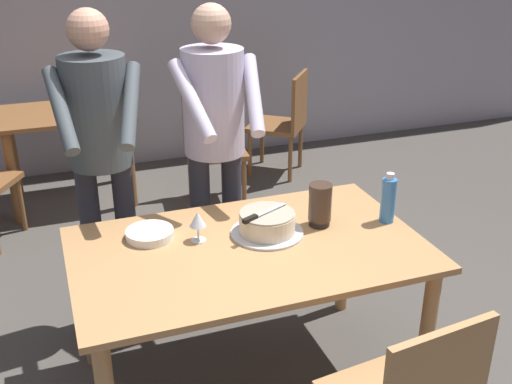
{
  "coord_description": "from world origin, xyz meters",
  "views": [
    {
      "loc": [
        -0.79,
        -2.29,
        2.1
      ],
      "look_at": [
        0.12,
        0.24,
        0.9
      ],
      "focal_mm": 43.46,
      "sensor_mm": 36.0,
      "label": 1
    }
  ],
  "objects_px": {
    "person_cutting_cake": "(215,130)",
    "background_chair_1": "(285,120)",
    "cake_knife": "(256,216)",
    "background_chair_2": "(214,141)",
    "cake_on_platter": "(267,224)",
    "background_table": "(67,132)",
    "water_bottle": "(388,199)",
    "person_standing_beside": "(100,141)",
    "hurricane_lamp": "(320,205)",
    "plate_stack": "(150,234)",
    "wine_glass_near": "(198,220)",
    "main_dining_table": "(249,267)"
  },
  "relations": [
    {
      "from": "cake_knife",
      "to": "background_chair_2",
      "type": "distance_m",
      "value": 2.15
    },
    {
      "from": "water_bottle",
      "to": "person_standing_beside",
      "type": "height_order",
      "value": "person_standing_beside"
    },
    {
      "from": "hurricane_lamp",
      "to": "person_cutting_cake",
      "type": "height_order",
      "value": "person_cutting_cake"
    },
    {
      "from": "person_standing_beside",
      "to": "background_chair_1",
      "type": "height_order",
      "value": "person_standing_beside"
    },
    {
      "from": "cake_on_platter",
      "to": "background_table",
      "type": "distance_m",
      "value": 2.53
    },
    {
      "from": "cake_knife",
      "to": "wine_glass_near",
      "type": "bearing_deg",
      "value": 163.14
    },
    {
      "from": "cake_knife",
      "to": "water_bottle",
      "type": "relative_size",
      "value": 1.01
    },
    {
      "from": "main_dining_table",
      "to": "plate_stack",
      "type": "bearing_deg",
      "value": 149.72
    },
    {
      "from": "wine_glass_near",
      "to": "background_chair_1",
      "type": "relative_size",
      "value": 0.16
    },
    {
      "from": "cake_on_platter",
      "to": "background_chair_2",
      "type": "distance_m",
      "value": 2.1
    },
    {
      "from": "hurricane_lamp",
      "to": "cake_knife",
      "type": "bearing_deg",
      "value": -174.83
    },
    {
      "from": "cake_knife",
      "to": "background_chair_2",
      "type": "xyz_separation_m",
      "value": [
        0.4,
        2.08,
        -0.37
      ]
    },
    {
      "from": "cake_knife",
      "to": "cake_on_platter",
      "type": "bearing_deg",
      "value": 25.54
    },
    {
      "from": "cake_on_platter",
      "to": "cake_knife",
      "type": "bearing_deg",
      "value": -154.46
    },
    {
      "from": "cake_on_platter",
      "to": "background_table",
      "type": "height_order",
      "value": "cake_on_platter"
    },
    {
      "from": "hurricane_lamp",
      "to": "background_table",
      "type": "height_order",
      "value": "hurricane_lamp"
    },
    {
      "from": "hurricane_lamp",
      "to": "person_standing_beside",
      "type": "distance_m",
      "value": 1.14
    },
    {
      "from": "person_standing_beside",
      "to": "wine_glass_near",
      "type": "bearing_deg",
      "value": -59.95
    },
    {
      "from": "water_bottle",
      "to": "person_standing_beside",
      "type": "bearing_deg",
      "value": 150.49
    },
    {
      "from": "person_standing_beside",
      "to": "background_table",
      "type": "xyz_separation_m",
      "value": [
        -0.09,
        1.77,
        -0.5
      ]
    },
    {
      "from": "background_chair_1",
      "to": "cake_knife",
      "type": "bearing_deg",
      "value": -115.21
    },
    {
      "from": "wine_glass_near",
      "to": "hurricane_lamp",
      "type": "bearing_deg",
      "value": -4.53
    },
    {
      "from": "cake_on_platter",
      "to": "background_chair_1",
      "type": "distance_m",
      "value": 2.61
    },
    {
      "from": "background_chair_1",
      "to": "background_chair_2",
      "type": "height_order",
      "value": "same"
    },
    {
      "from": "cake_on_platter",
      "to": "person_cutting_cake",
      "type": "distance_m",
      "value": 0.66
    },
    {
      "from": "cake_knife",
      "to": "person_cutting_cake",
      "type": "xyz_separation_m",
      "value": [
        -0.0,
        0.63,
        0.21
      ]
    },
    {
      "from": "cake_on_platter",
      "to": "person_cutting_cake",
      "type": "xyz_separation_m",
      "value": [
        -0.07,
        0.6,
        0.27
      ]
    },
    {
      "from": "person_cutting_cake",
      "to": "background_chair_1",
      "type": "relative_size",
      "value": 1.91
    },
    {
      "from": "wine_glass_near",
      "to": "person_cutting_cake",
      "type": "distance_m",
      "value": 0.65
    },
    {
      "from": "plate_stack",
      "to": "wine_glass_near",
      "type": "xyz_separation_m",
      "value": [
        0.2,
        -0.1,
        0.08
      ]
    },
    {
      "from": "main_dining_table",
      "to": "person_cutting_cake",
      "type": "bearing_deg",
      "value": 85.62
    },
    {
      "from": "background_chair_2",
      "to": "person_standing_beside",
      "type": "bearing_deg",
      "value": -124.92
    },
    {
      "from": "wine_glass_near",
      "to": "cake_on_platter",
      "type": "bearing_deg",
      "value": -8.15
    },
    {
      "from": "cake_knife",
      "to": "plate_stack",
      "type": "distance_m",
      "value": 0.5
    },
    {
      "from": "cake_knife",
      "to": "background_chair_2",
      "type": "relative_size",
      "value": 0.28
    },
    {
      "from": "plate_stack",
      "to": "background_chair_1",
      "type": "bearing_deg",
      "value": 54.5
    },
    {
      "from": "cake_on_platter",
      "to": "background_table",
      "type": "xyz_separation_m",
      "value": [
        -0.74,
        2.4,
        -0.22
      ]
    },
    {
      "from": "person_cutting_cake",
      "to": "background_chair_1",
      "type": "xyz_separation_m",
      "value": [
        1.13,
        1.76,
        -0.58
      ]
    },
    {
      "from": "cake_knife",
      "to": "water_bottle",
      "type": "xyz_separation_m",
      "value": [
        0.66,
        -0.04,
        -0.0
      ]
    },
    {
      "from": "wine_glass_near",
      "to": "hurricane_lamp",
      "type": "xyz_separation_m",
      "value": [
        0.58,
        -0.05,
        0.0
      ]
    },
    {
      "from": "person_cutting_cake",
      "to": "person_standing_beside",
      "type": "bearing_deg",
      "value": 177.08
    },
    {
      "from": "water_bottle",
      "to": "background_chair_1",
      "type": "distance_m",
      "value": 2.51
    },
    {
      "from": "main_dining_table",
      "to": "cake_knife",
      "type": "xyz_separation_m",
      "value": [
        0.06,
        0.06,
        0.22
      ]
    },
    {
      "from": "cake_on_platter",
      "to": "water_bottle",
      "type": "distance_m",
      "value": 0.6
    },
    {
      "from": "cake_knife",
      "to": "background_chair_1",
      "type": "relative_size",
      "value": 0.28
    },
    {
      "from": "water_bottle",
      "to": "background_chair_2",
      "type": "relative_size",
      "value": 0.28
    },
    {
      "from": "hurricane_lamp",
      "to": "main_dining_table",
      "type": "bearing_deg",
      "value": -167.42
    },
    {
      "from": "plate_stack",
      "to": "water_bottle",
      "type": "height_order",
      "value": "water_bottle"
    },
    {
      "from": "hurricane_lamp",
      "to": "background_chair_2",
      "type": "relative_size",
      "value": 0.23
    },
    {
      "from": "person_standing_beside",
      "to": "background_table",
      "type": "relative_size",
      "value": 1.72
    }
  ]
}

